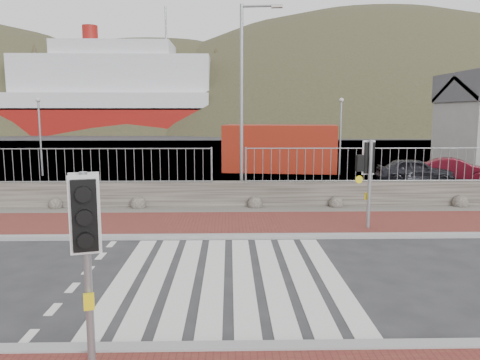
{
  "coord_description": "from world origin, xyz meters",
  "views": [
    {
      "loc": [
        0.03,
        -9.17,
        3.34
      ],
      "look_at": [
        0.3,
        3.0,
        1.58
      ],
      "focal_mm": 35.0,
      "sensor_mm": 36.0,
      "label": 1
    }
  ],
  "objects_px": {
    "shipping_container": "(280,148)",
    "car_b": "(455,169)",
    "car_a": "(415,171)",
    "traffic_signal_far": "(369,165)",
    "streetlight": "(245,94)",
    "traffic_signal_near": "(86,230)",
    "ferry": "(77,100)"
  },
  "relations": [
    {
      "from": "shipping_container",
      "to": "car_a",
      "type": "xyz_separation_m",
      "value": [
        5.95,
        -4.84,
        -0.72
      ]
    },
    {
      "from": "streetlight",
      "to": "car_b",
      "type": "xyz_separation_m",
      "value": [
        10.61,
        5.47,
        -3.47
      ]
    },
    {
      "from": "traffic_signal_near",
      "to": "car_b",
      "type": "distance_m",
      "value": 21.41
    },
    {
      "from": "traffic_signal_near",
      "to": "traffic_signal_far",
      "type": "relative_size",
      "value": 1.01
    },
    {
      "from": "traffic_signal_near",
      "to": "car_b",
      "type": "xyz_separation_m",
      "value": [
        12.99,
        16.96,
        -1.33
      ]
    },
    {
      "from": "ferry",
      "to": "traffic_signal_far",
      "type": "relative_size",
      "value": 19.31
    },
    {
      "from": "car_b",
      "to": "car_a",
      "type": "bearing_deg",
      "value": 128.35
    },
    {
      "from": "car_b",
      "to": "shipping_container",
      "type": "bearing_deg",
      "value": 83.65
    },
    {
      "from": "car_b",
      "to": "streetlight",
      "type": "bearing_deg",
      "value": 136.87
    },
    {
      "from": "traffic_signal_near",
      "to": "shipping_container",
      "type": "bearing_deg",
      "value": 61.52
    },
    {
      "from": "streetlight",
      "to": "ferry",
      "type": "bearing_deg",
      "value": 120.22
    },
    {
      "from": "shipping_container",
      "to": "car_a",
      "type": "distance_m",
      "value": 7.7
    },
    {
      "from": "streetlight",
      "to": "car_a",
      "type": "height_order",
      "value": "streetlight"
    },
    {
      "from": "shipping_container",
      "to": "car_b",
      "type": "relative_size",
      "value": 1.88
    },
    {
      "from": "traffic_signal_near",
      "to": "car_a",
      "type": "distance_m",
      "value": 19.39
    },
    {
      "from": "car_a",
      "to": "shipping_container",
      "type": "bearing_deg",
      "value": 55.92
    },
    {
      "from": "streetlight",
      "to": "shipping_container",
      "type": "distance_m",
      "value": 10.15
    },
    {
      "from": "traffic_signal_far",
      "to": "car_b",
      "type": "xyz_separation_m",
      "value": [
        7.25,
        9.75,
        -1.32
      ]
    },
    {
      "from": "traffic_signal_near",
      "to": "traffic_signal_far",
      "type": "height_order",
      "value": "traffic_signal_near"
    },
    {
      "from": "traffic_signal_near",
      "to": "shipping_container",
      "type": "xyz_separation_m",
      "value": [
        4.69,
        21.0,
        -0.56
      ]
    },
    {
      "from": "traffic_signal_far",
      "to": "streetlight",
      "type": "relative_size",
      "value": 0.36
    },
    {
      "from": "streetlight",
      "to": "car_a",
      "type": "relative_size",
      "value": 2.03
    },
    {
      "from": "shipping_container",
      "to": "car_b",
      "type": "distance_m",
      "value": 9.26
    },
    {
      "from": "shipping_container",
      "to": "car_a",
      "type": "height_order",
      "value": "shipping_container"
    },
    {
      "from": "streetlight",
      "to": "car_a",
      "type": "xyz_separation_m",
      "value": [
        8.26,
        4.67,
        -3.43
      ]
    },
    {
      "from": "streetlight",
      "to": "car_a",
      "type": "bearing_deg",
      "value": 36.81
    },
    {
      "from": "ferry",
      "to": "traffic_signal_near",
      "type": "height_order",
      "value": "ferry"
    },
    {
      "from": "traffic_signal_near",
      "to": "car_a",
      "type": "xyz_separation_m",
      "value": [
        10.64,
        16.17,
        -1.29
      ]
    },
    {
      "from": "shipping_container",
      "to": "car_b",
      "type": "xyz_separation_m",
      "value": [
        8.3,
        -4.04,
        -0.77
      ]
    },
    {
      "from": "traffic_signal_near",
      "to": "car_a",
      "type": "relative_size",
      "value": 0.74
    },
    {
      "from": "traffic_signal_far",
      "to": "car_a",
      "type": "relative_size",
      "value": 0.74
    },
    {
      "from": "car_a",
      "to": "car_b",
      "type": "relative_size",
      "value": 1.05
    }
  ]
}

